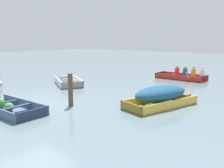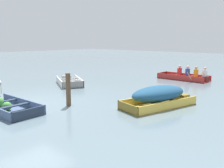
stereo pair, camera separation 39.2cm
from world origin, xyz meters
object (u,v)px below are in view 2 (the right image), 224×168
at_px(dinghy_slate_blue_foreground, 5,106).
at_px(heron_on_dinghy, 0,82).
at_px(skiff_yellow_mid_moored, 159,95).
at_px(rowboat_red_with_crew, 187,76).
at_px(skiff_white_near_moored, 69,82).
at_px(mooring_post, 68,90).

distance_m(dinghy_slate_blue_foreground, heron_on_dinghy, 1.12).
bearing_deg(heron_on_dinghy, skiff_yellow_mid_moored, 40.72).
xyz_separation_m(dinghy_slate_blue_foreground, skiff_yellow_mid_moored, (3.85, 4.19, 0.31)).
relative_size(dinghy_slate_blue_foreground, skiff_yellow_mid_moored, 0.94).
bearing_deg(rowboat_red_with_crew, dinghy_slate_blue_foreground, -98.90).
relative_size(dinghy_slate_blue_foreground, skiff_white_near_moored, 1.10).
relative_size(skiff_white_near_moored, heron_on_dinghy, 3.20).
relative_size(skiff_yellow_mid_moored, rowboat_red_with_crew, 1.00).
bearing_deg(mooring_post, dinghy_slate_blue_foreground, -123.03).
bearing_deg(mooring_post, skiff_white_near_moored, 142.78).
distance_m(rowboat_red_with_crew, heron_on_dinghy, 10.84).
distance_m(dinghy_slate_blue_foreground, rowboat_red_with_crew, 10.87).
distance_m(rowboat_red_with_crew, mooring_post, 8.84).
bearing_deg(rowboat_red_with_crew, mooring_post, -92.78).
xyz_separation_m(heron_on_dinghy, mooring_post, (2.03, 1.72, -0.27)).
xyz_separation_m(skiff_white_near_moored, mooring_post, (3.74, -2.84, 0.50)).
bearing_deg(skiff_white_near_moored, mooring_post, -37.22).
bearing_deg(mooring_post, rowboat_red_with_crew, 87.22).
xyz_separation_m(skiff_white_near_moored, rowboat_red_with_crew, (4.17, 5.97, 0.09)).
relative_size(heron_on_dinghy, mooring_post, 0.66).
height_order(dinghy_slate_blue_foreground, mooring_post, mooring_post).
relative_size(skiff_white_near_moored, skiff_yellow_mid_moored, 0.85).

